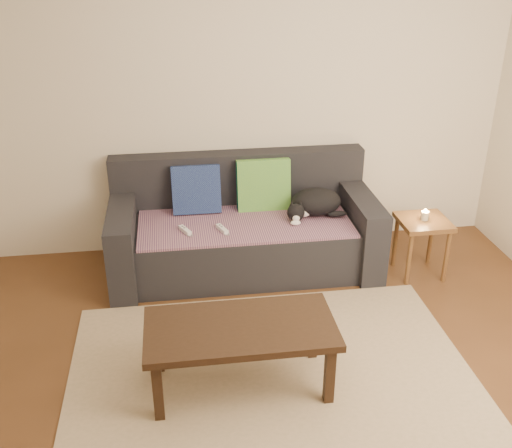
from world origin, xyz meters
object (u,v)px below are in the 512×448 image
at_px(wii_remote_b, 222,229).
at_px(coffee_table, 240,333).
at_px(cat, 314,203).
at_px(wii_remote_a, 185,230).
at_px(side_table, 423,229).
at_px(sofa, 243,231).

distance_m(wii_remote_b, coffee_table, 1.25).
distance_m(cat, wii_remote_a, 1.06).
relative_size(wii_remote_a, coffee_table, 0.14).
xyz_separation_m(side_table, coffee_table, (-1.58, -1.14, -0.00)).
bearing_deg(sofa, wii_remote_a, -156.06).
xyz_separation_m(wii_remote_b, coffee_table, (-0.01, -1.24, -0.07)).
bearing_deg(sofa, side_table, -13.41).
bearing_deg(cat, side_table, -15.99).
relative_size(sofa, cat, 4.27).
bearing_deg(sofa, cat, -3.54).
height_order(cat, coffee_table, cat).
distance_m(wii_remote_a, coffee_table, 1.29).
xyz_separation_m(wii_remote_a, coffee_table, (0.27, -1.26, -0.07)).
bearing_deg(wii_remote_a, wii_remote_b, -119.43).
bearing_deg(wii_remote_a, cat, -106.00).
relative_size(sofa, wii_remote_a, 14.00).
relative_size(sofa, side_table, 4.42).
bearing_deg(side_table, wii_remote_b, 176.32).
relative_size(side_table, coffee_table, 0.43).
relative_size(wii_remote_a, wii_remote_b, 1.00).
height_order(sofa, side_table, sofa).
height_order(cat, wii_remote_b, cat).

